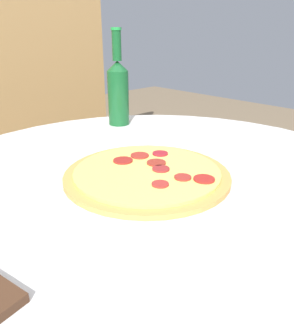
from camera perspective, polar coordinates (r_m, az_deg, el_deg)
The scene contains 3 objects.
table at distance 0.76m, azimuth 1.83°, elevation -13.77°, with size 1.07×1.07×0.71m.
pizza at distance 0.67m, azimuth 0.05°, elevation -0.95°, with size 0.34×0.34×0.02m.
beer_bottle at distance 1.04m, azimuth -5.05°, elevation 13.41°, with size 0.07×0.07×0.29m.
Camera 1 is at (-0.44, -0.42, 0.99)m, focal length 35.00 mm.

